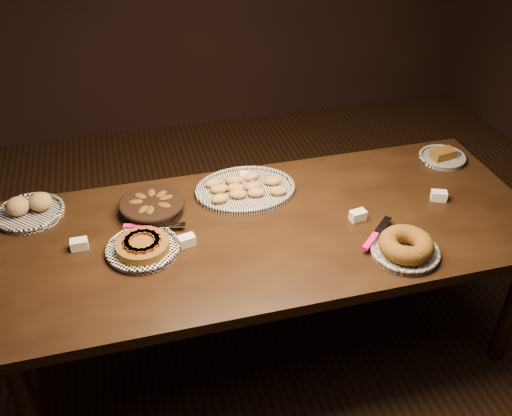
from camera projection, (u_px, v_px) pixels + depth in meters
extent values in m
plane|color=black|center=(268.00, 341.00, 2.94)|extent=(5.00, 5.00, 0.00)
cube|color=black|center=(270.00, 230.00, 2.52)|extent=(2.40, 1.00, 0.05)
cylinder|color=black|center=(28.00, 408.00, 2.21)|extent=(0.08, 0.08, 0.70)
cylinder|color=black|center=(37.00, 279.00, 2.81)|extent=(0.08, 0.08, 0.70)
cylinder|color=black|center=(432.00, 213.00, 3.26)|extent=(0.08, 0.08, 0.70)
torus|color=white|center=(143.00, 247.00, 2.35)|extent=(0.31, 0.31, 0.02)
cylinder|color=#4E2A0F|center=(143.00, 246.00, 2.34)|extent=(0.25, 0.25, 0.04)
cube|color=#622410|center=(157.00, 240.00, 2.33)|extent=(0.03, 0.08, 0.01)
cube|color=#622410|center=(155.00, 236.00, 2.36)|extent=(0.04, 0.08, 0.01)
cube|color=#622410|center=(152.00, 233.00, 2.37)|extent=(0.07, 0.07, 0.01)
cube|color=#622410|center=(146.00, 232.00, 2.38)|extent=(0.08, 0.05, 0.01)
cube|color=#622410|center=(139.00, 233.00, 2.38)|extent=(0.08, 0.03, 0.01)
cube|color=#622410|center=(133.00, 235.00, 2.36)|extent=(0.08, 0.06, 0.01)
cube|color=#622410|center=(129.00, 238.00, 2.35)|extent=(0.06, 0.07, 0.01)
cube|color=#622410|center=(127.00, 242.00, 2.32)|extent=(0.03, 0.08, 0.01)
cube|color=#622410|center=(128.00, 246.00, 2.30)|extent=(0.04, 0.08, 0.01)
cube|color=#622410|center=(132.00, 249.00, 2.29)|extent=(0.07, 0.07, 0.01)
cube|color=#622410|center=(138.00, 250.00, 2.28)|extent=(0.08, 0.05, 0.01)
cube|color=#622410|center=(144.00, 250.00, 2.28)|extent=(0.08, 0.03, 0.01)
cube|color=#622410|center=(151.00, 248.00, 2.29)|extent=(0.08, 0.06, 0.01)
cube|color=#622410|center=(155.00, 244.00, 2.31)|extent=(0.06, 0.07, 0.01)
cube|color=#FF0C7B|center=(138.00, 226.00, 2.45)|extent=(0.12, 0.04, 0.02)
cube|color=silver|center=(168.00, 225.00, 2.46)|extent=(0.15, 0.06, 0.00)
torus|color=black|center=(245.00, 188.00, 2.71)|extent=(0.39, 0.39, 0.02)
ellipsoid|color=olive|center=(220.00, 198.00, 2.61)|extent=(0.09, 0.07, 0.04)
ellipsoid|color=olive|center=(238.00, 194.00, 2.65)|extent=(0.09, 0.07, 0.04)
ellipsoid|color=olive|center=(256.00, 192.00, 2.66)|extent=(0.09, 0.06, 0.04)
ellipsoid|color=olive|center=(278.00, 191.00, 2.67)|extent=(0.09, 0.07, 0.04)
ellipsoid|color=olive|center=(219.00, 189.00, 2.68)|extent=(0.09, 0.06, 0.04)
ellipsoid|color=olive|center=(235.00, 188.00, 2.69)|extent=(0.09, 0.07, 0.04)
ellipsoid|color=olive|center=(253.00, 186.00, 2.70)|extent=(0.09, 0.06, 0.04)
ellipsoid|color=olive|center=(273.00, 181.00, 2.74)|extent=(0.09, 0.06, 0.04)
ellipsoid|color=olive|center=(213.00, 183.00, 2.72)|extent=(0.09, 0.06, 0.04)
ellipsoid|color=olive|center=(234.00, 180.00, 2.74)|extent=(0.09, 0.07, 0.04)
ellipsoid|color=olive|center=(251.00, 176.00, 2.77)|extent=(0.10, 0.08, 0.04)
torus|color=black|center=(405.00, 250.00, 2.33)|extent=(0.28, 0.28, 0.02)
torus|color=brown|center=(406.00, 245.00, 2.31)|extent=(0.27, 0.27, 0.08)
cube|color=#FF0C7B|center=(370.00, 241.00, 2.37)|extent=(0.10, 0.10, 0.02)
cube|color=silver|center=(382.00, 226.00, 2.46)|extent=(0.13, 0.13, 0.00)
cylinder|color=black|center=(152.00, 207.00, 2.56)|extent=(0.31, 0.31, 0.07)
torus|color=black|center=(152.00, 203.00, 2.54)|extent=(0.29, 0.29, 0.02)
ellipsoid|color=black|center=(166.00, 200.00, 2.57)|extent=(0.09, 0.06, 0.04)
ellipsoid|color=black|center=(162.00, 196.00, 2.59)|extent=(0.10, 0.09, 0.04)
ellipsoid|color=black|center=(152.00, 195.00, 2.60)|extent=(0.06, 0.09, 0.04)
ellipsoid|color=black|center=(141.00, 198.00, 2.58)|extent=(0.09, 0.10, 0.04)
ellipsoid|color=black|center=(137.00, 204.00, 2.54)|extent=(0.09, 0.06, 0.04)
ellipsoid|color=black|center=(144.00, 212.00, 2.49)|extent=(0.09, 0.10, 0.04)
ellipsoid|color=black|center=(150.00, 212.00, 2.49)|extent=(0.06, 0.10, 0.04)
ellipsoid|color=black|center=(165.00, 207.00, 2.52)|extent=(0.10, 0.09, 0.04)
torus|color=white|center=(30.00, 212.00, 2.55)|extent=(0.30, 0.30, 0.02)
ellipsoid|color=#AA814E|center=(18.00, 206.00, 2.53)|extent=(0.10, 0.10, 0.08)
ellipsoid|color=#AA814E|center=(41.00, 202.00, 2.56)|extent=(0.10, 0.10, 0.08)
torus|color=black|center=(443.00, 156.00, 2.95)|extent=(0.24, 0.24, 0.02)
cube|color=#4E2A0F|center=(443.00, 154.00, 2.94)|extent=(0.13, 0.09, 0.04)
cube|color=white|center=(187.00, 241.00, 2.38)|extent=(0.08, 0.06, 0.04)
cube|color=white|center=(247.00, 177.00, 2.78)|extent=(0.08, 0.07, 0.04)
cube|color=white|center=(358.00, 215.00, 2.52)|extent=(0.08, 0.06, 0.04)
cube|color=white|center=(79.00, 244.00, 2.36)|extent=(0.07, 0.05, 0.04)
cube|color=white|center=(439.00, 196.00, 2.65)|extent=(0.08, 0.07, 0.04)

